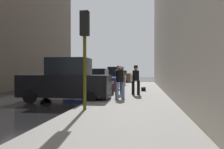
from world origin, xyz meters
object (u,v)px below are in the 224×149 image
object	(u,v)px
pedestrian_in_jeans	(120,80)
traffic_light	(85,38)
parked_gray_coupe	(106,78)
duffel_bag	(143,89)
parked_blue_sedan	(93,81)
parked_red_hatchback	(120,76)
parked_bronze_suv	(115,76)
rolling_suitcase	(110,89)
fire_hydrant	(113,87)
pedestrian_with_fedora	(136,78)
pedestrian_with_beanie	(119,78)
parked_black_suv	(66,81)

from	to	relation	value
pedestrian_in_jeans	traffic_light	bearing A→B (deg)	-103.91
parked_gray_coupe	duffel_bag	size ratio (longest dim) A/B	9.67
duffel_bag	traffic_light	bearing A→B (deg)	-104.22
parked_blue_sedan	traffic_light	xyz separation A→B (m)	(1.85, -9.06, 1.91)
parked_red_hatchback	pedestrian_in_jeans	bearing A→B (deg)	-83.75
parked_bronze_suv	rolling_suitcase	bearing A→B (deg)	-83.33
pedestrian_in_jeans	rolling_suitcase	xyz separation A→B (m)	(-0.80, 1.61, -0.61)
parked_blue_sedan	fire_hydrant	xyz separation A→B (m)	(1.80, -1.53, -0.35)
parked_gray_coupe	rolling_suitcase	distance (m)	10.13
traffic_light	duffel_bag	world-z (taller)	traffic_light
parked_bronze_suv	pedestrian_with_fedora	distance (m)	16.77
parked_bronze_suv	fire_hydrant	world-z (taller)	parked_bronze_suv
parked_red_hatchback	traffic_light	size ratio (longest dim) A/B	1.17
parked_blue_sedan	traffic_light	bearing A→B (deg)	-78.44
parked_blue_sedan	duffel_bag	world-z (taller)	parked_blue_sedan
pedestrian_with_beanie	duffel_bag	world-z (taller)	pedestrian_with_beanie
parked_blue_sedan	fire_hydrant	distance (m)	2.39
parked_bronze_suv	parked_gray_coupe	bearing A→B (deg)	-90.00
pedestrian_with_fedora	traffic_light	bearing A→B (deg)	-106.68
parked_bronze_suv	parked_red_hatchback	bearing A→B (deg)	90.00
fire_hydrant	duffel_bag	bearing A→B (deg)	19.17
duffel_bag	parked_gray_coupe	bearing A→B (deg)	119.92
parked_black_suv	pedestrian_with_fedora	xyz separation A→B (m)	(3.50, 2.38, 0.10)
parked_black_suv	parked_bronze_suv	distance (m)	18.78
parked_bronze_suv	pedestrian_with_fedora	xyz separation A→B (m)	(3.50, -16.40, 0.10)
parked_blue_sedan	parked_gray_coupe	distance (m)	6.08
pedestrian_with_fedora	parked_gray_coupe	bearing A→B (deg)	109.95
parked_blue_sedan	pedestrian_in_jeans	world-z (taller)	pedestrian_in_jeans
pedestrian_with_beanie	duffel_bag	bearing A→B (deg)	56.99
parked_blue_sedan	rolling_suitcase	xyz separation A→B (m)	(1.95, -3.85, -0.36)
parked_red_hatchback	pedestrian_with_fedora	size ratio (longest dim) A/B	2.38
pedestrian_with_fedora	parked_red_hatchback	bearing A→B (deg)	98.59
parked_black_suv	duffel_bag	distance (m)	6.54
parked_gray_coupe	traffic_light	bearing A→B (deg)	-83.02
pedestrian_in_jeans	duffel_bag	size ratio (longest dim) A/B	3.89
pedestrian_with_fedora	pedestrian_in_jeans	bearing A→B (deg)	-111.75
parked_gray_coupe	parked_red_hatchback	distance (m)	13.53
fire_hydrant	parked_gray_coupe	bearing A→B (deg)	103.33
pedestrian_with_beanie	pedestrian_with_fedora	distance (m)	1.16
parked_bronze_suv	duffel_bag	bearing A→B (deg)	-73.82
parked_blue_sedan	pedestrian_with_beanie	world-z (taller)	pedestrian_with_beanie
parked_black_suv	duffel_bag	size ratio (longest dim) A/B	10.54
parked_gray_coupe	duffel_bag	bearing A→B (deg)	-60.08
parked_blue_sedan	parked_gray_coupe	xyz separation A→B (m)	(-0.00, 6.08, 0.00)
parked_gray_coupe	parked_red_hatchback	xyz separation A→B (m)	(0.00, 13.53, 0.00)
pedestrian_with_beanie	parked_red_hatchback	bearing A→B (deg)	96.09
duffel_bag	pedestrian_in_jeans	bearing A→B (deg)	-104.46
parked_red_hatchback	pedestrian_in_jeans	size ratio (longest dim) A/B	2.47
parked_blue_sedan	rolling_suitcase	bearing A→B (deg)	-63.12
pedestrian_with_beanie	fire_hydrant	bearing A→B (deg)	111.18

